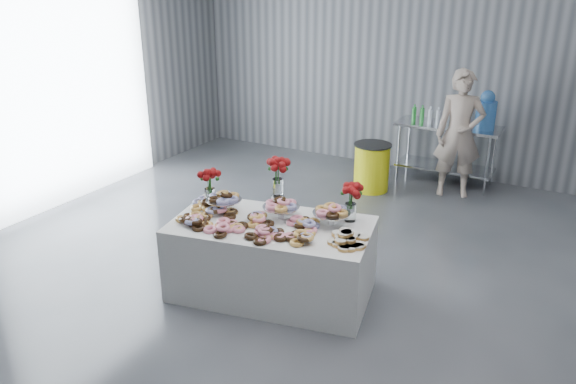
{
  "coord_description": "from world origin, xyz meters",
  "views": [
    {
      "loc": [
        2.3,
        -4.05,
        2.98
      ],
      "look_at": [
        -0.18,
        0.39,
        0.99
      ],
      "focal_mm": 35.0,
      "sensor_mm": 36.0,
      "label": 1
    }
  ],
  "objects_px": {
    "display_table": "(272,259)",
    "prep_table": "(447,143)",
    "person": "(459,134)",
    "trash_barrel": "(372,167)",
    "water_jug": "(486,112)"
  },
  "relations": [
    {
      "from": "display_table",
      "to": "prep_table",
      "type": "distance_m",
      "value": 4.05
    },
    {
      "from": "prep_table",
      "to": "water_jug",
      "type": "height_order",
      "value": "water_jug"
    },
    {
      "from": "prep_table",
      "to": "person",
      "type": "bearing_deg",
      "value": -58.69
    },
    {
      "from": "prep_table",
      "to": "person",
      "type": "xyz_separation_m",
      "value": [
        0.25,
        -0.42,
        0.27
      ]
    },
    {
      "from": "prep_table",
      "to": "person",
      "type": "height_order",
      "value": "person"
    },
    {
      "from": "prep_table",
      "to": "person",
      "type": "relative_size",
      "value": 0.84
    },
    {
      "from": "water_jug",
      "to": "person",
      "type": "relative_size",
      "value": 0.31
    },
    {
      "from": "water_jug",
      "to": "display_table",
      "type": "bearing_deg",
      "value": -106.18
    },
    {
      "from": "display_table",
      "to": "trash_barrel",
      "type": "distance_m",
      "value": 3.16
    },
    {
      "from": "person",
      "to": "trash_barrel",
      "type": "relative_size",
      "value": 2.56
    },
    {
      "from": "display_table",
      "to": "water_jug",
      "type": "relative_size",
      "value": 3.43
    },
    {
      "from": "prep_table",
      "to": "trash_barrel",
      "type": "xyz_separation_m",
      "value": [
        -0.85,
        -0.83,
        -0.27
      ]
    },
    {
      "from": "display_table",
      "to": "person",
      "type": "height_order",
      "value": "person"
    },
    {
      "from": "display_table",
      "to": "person",
      "type": "bearing_deg",
      "value": 75.68
    },
    {
      "from": "display_table",
      "to": "trash_barrel",
      "type": "bearing_deg",
      "value": 93.43
    }
  ]
}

